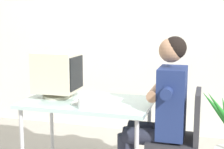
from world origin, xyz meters
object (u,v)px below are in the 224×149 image
keyboard (90,98)px  crt_monitor (57,73)px  office_chair (181,135)px  desk (88,107)px  desk_mug (83,103)px  person_seated (160,108)px

keyboard → crt_monitor: bearing=177.9°
keyboard → office_chair: (0.83, -0.08, -0.24)m
desk → desk_mug: desk_mug is taller
office_chair → keyboard: bearing=174.4°
crt_monitor → office_chair: 1.25m
crt_monitor → office_chair: bearing=-4.6°
office_chair → desk_mug: size_ratio=9.01×
desk → crt_monitor: crt_monitor is taller
person_seated → desk_mug: bearing=-161.3°
person_seated → crt_monitor: bearing=174.5°
crt_monitor → keyboard: bearing=-2.1°
keyboard → person_seated: size_ratio=0.36×
keyboard → desk_mug: size_ratio=4.82×
desk → crt_monitor: size_ratio=2.72×
person_seated → desk_mug: person_seated is taller
office_chair → person_seated: bearing=-180.0°
crt_monitor → keyboard: (0.33, -0.01, -0.22)m
person_seated → office_chair: bearing=0.0°
office_chair → person_seated: 0.28m
desk → keyboard: size_ratio=2.45×
keyboard → person_seated: 0.66m
keyboard → desk: bearing=-107.8°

